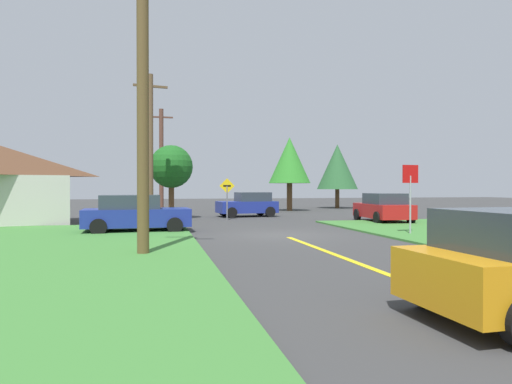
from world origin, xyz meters
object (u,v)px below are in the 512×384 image
car_on_crossroad (383,208)px  direction_sign (227,194)px  utility_pole_mid (151,146)px  oak_tree_left (290,161)px  oak_tree_right (171,167)px  parked_car_near_building (135,214)px  utility_pole_far (161,159)px  utility_pole_near (143,111)px  stop_sign (410,186)px  pine_tree_center (337,167)px  car_approaching_junction (248,205)px

car_on_crossroad → direction_sign: direction_sign is taller
utility_pole_mid → direction_sign: size_ratio=3.20×
oak_tree_left → oak_tree_right: (-9.94, -7.77, -0.98)m
parked_car_near_building → utility_pole_mid: (0.61, 4.37, 3.31)m
utility_pole_mid → utility_pole_far: (0.70, 11.41, 0.01)m
utility_pole_near → oak_tree_right: (1.30, 15.04, -0.90)m
utility_pole_far → oak_tree_left: 10.44m
stop_sign → pine_tree_center: size_ratio=0.48×
car_approaching_junction → utility_pole_mid: size_ratio=0.51×
utility_pole_far → pine_tree_center: bearing=12.4°
car_approaching_junction → oak_tree_left: (4.84, 6.54, 3.37)m
oak_tree_left → car_approaching_junction: bearing=-126.5°
car_approaching_junction → utility_pole_near: bearing=61.9°
car_approaching_junction → oak_tree_left: 8.81m
car_on_crossroad → pine_tree_center: 17.30m
car_approaching_junction → oak_tree_left: bearing=-133.2°
stop_sign → utility_pole_mid: utility_pole_mid is taller
pine_tree_center → oak_tree_right: size_ratio=1.31×
car_on_crossroad → oak_tree_left: bearing=11.0°
car_approaching_junction → direction_sign: bearing=50.5°
utility_pole_near → pine_tree_center: (16.99, 26.39, -0.24)m
pine_tree_center → parked_car_near_building: bearing=-132.1°
utility_pole_mid → utility_pole_far: utility_pole_far is taller
utility_pole_near → oak_tree_right: 15.13m
stop_sign → utility_pole_mid: 13.32m
direction_sign → utility_pole_far: bearing=111.4°
pine_tree_center → oak_tree_right: bearing=-144.1°
car_approaching_junction → parked_car_near_building: bearing=46.6°
pine_tree_center → stop_sign: bearing=-105.8°
parked_car_near_building → oak_tree_left: (11.75, 15.77, 3.37)m
car_approaching_junction → utility_pole_near: (-6.39, -16.27, 3.30)m
stop_sign → direction_sign: size_ratio=1.15×
stop_sign → oak_tree_left: oak_tree_left is taller
car_approaching_junction → direction_sign: direction_sign is taller
utility_pole_far → oak_tree_right: utility_pole_far is taller
utility_pole_near → utility_pole_far: bearing=88.0°
car_on_crossroad → pine_tree_center: (4.19, 16.50, 3.06)m
car_approaching_junction → utility_pole_far: utility_pole_far is taller
car_on_crossroad → oak_tree_left: 13.45m
parked_car_near_building → utility_pole_far: 16.18m
direction_sign → oak_tree_left: (6.74, 9.47, 2.63)m
parked_car_near_building → oak_tree_right: 8.55m
car_on_crossroad → utility_pole_mid: utility_pole_mid is taller
parked_car_near_building → stop_sign: bearing=-21.4°
utility_pole_near → pine_tree_center: bearing=57.2°
car_on_crossroad → utility_pole_near: bearing=131.8°
utility_pole_near → utility_pole_far: size_ratio=0.99×
car_approaching_junction → car_on_crossroad: bearing=128.5°
stop_sign → utility_pole_far: (-9.64, 19.54, 2.13)m
utility_pole_near → oak_tree_left: bearing=63.8°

